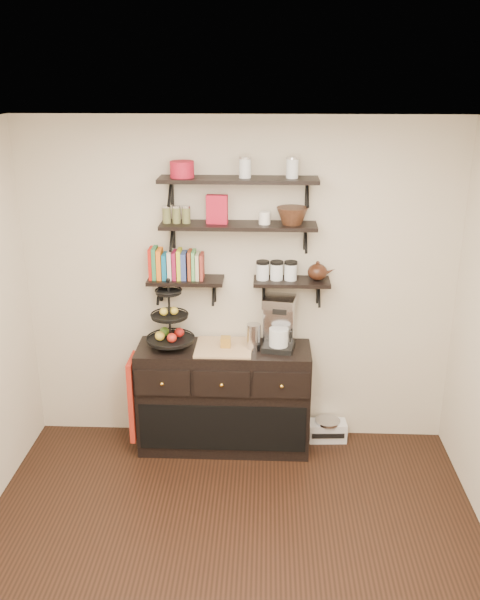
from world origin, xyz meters
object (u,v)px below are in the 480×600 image
sideboard (224,398)px  radio (327,430)px  fruit_stand (170,325)px  coffee_maker (279,323)px

sideboard → radio: 0.96m
fruit_stand → coffee_maker: fruit_stand is taller
coffee_maker → radio: (0.44, 0.09, -1.02)m
sideboard → fruit_stand: size_ratio=2.50×
sideboard → coffee_maker: (0.44, 0.03, 0.66)m
sideboard → fruit_stand: bearing=179.4°
coffee_maker → radio: 1.11m
sideboard → fruit_stand: (-0.42, 0.00, 0.64)m
sideboard → radio: (0.88, 0.12, -0.36)m
sideboard → radio: bearing=7.7°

